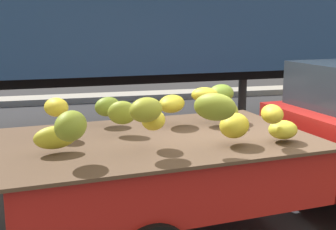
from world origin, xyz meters
name	(u,v)px	position (x,y,z in m)	size (l,w,h in m)	color
curb_strip	(131,96)	(0.00, 8.60, 0.08)	(80.00, 0.80, 0.16)	gray
pickup_truck	(330,138)	(0.78, 0.37, 0.89)	(5.33, 2.30, 1.70)	#B21E19
semi_trailer	(82,1)	(-1.53, 4.96, 2.54)	(12.10, 3.08, 3.95)	navy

